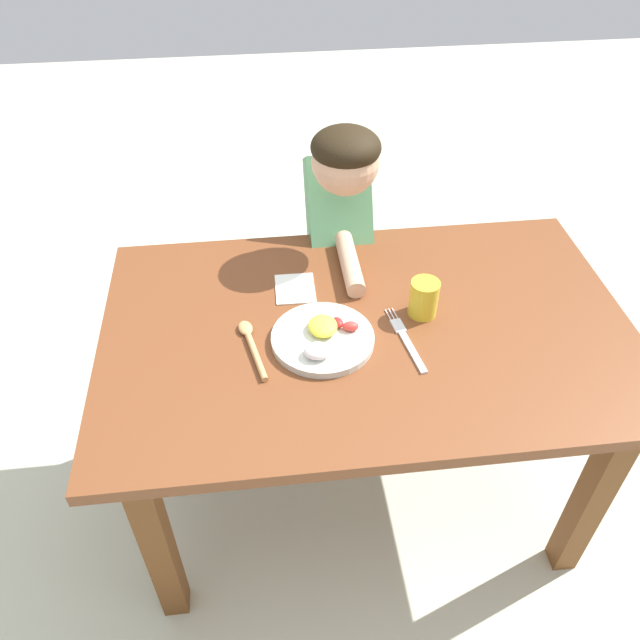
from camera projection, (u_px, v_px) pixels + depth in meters
ground_plane at (357, 487)px, 2.03m from camera, size 8.00×8.00×0.00m
dining_table at (366, 355)px, 1.63m from camera, size 1.31×0.82×0.71m
plate at (323, 338)px, 1.51m from camera, size 0.25×0.25×0.05m
fork at (406, 341)px, 1.51m from camera, size 0.06×0.23×0.01m
spoon at (251, 344)px, 1.50m from camera, size 0.07×0.21×0.02m
drinking_cup at (424, 298)px, 1.56m from camera, size 0.07×0.07×0.10m
person at (337, 257)px, 1.98m from camera, size 0.20×0.51×1.06m
napkin at (295, 289)px, 1.66m from camera, size 0.11×0.13×0.00m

